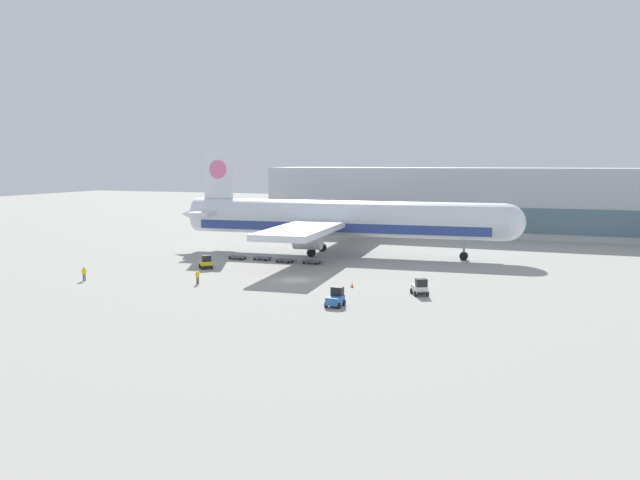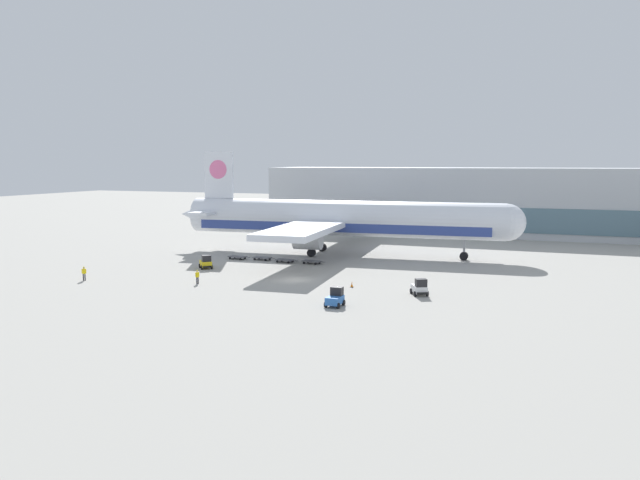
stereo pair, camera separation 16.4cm
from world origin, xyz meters
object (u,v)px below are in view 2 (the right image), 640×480
(baggage_tug_foreground, at_px, (206,263))
(baggage_tug_far, at_px, (335,298))
(traffic_cone_near, at_px, (352,284))
(baggage_dolly_second, at_px, (262,258))
(baggage_tug_mid, at_px, (420,288))
(ground_crew_far, at_px, (84,272))
(airplane_main, at_px, (337,220))
(baggage_dolly_lead, at_px, (238,257))
(baggage_dolly_third, at_px, (285,260))
(baggage_dolly_trail, at_px, (312,261))
(ground_crew_near, at_px, (197,276))

(baggage_tug_foreground, xyz_separation_m, baggage_tug_far, (25.17, -15.64, 0.00))
(traffic_cone_near, bearing_deg, baggage_dolly_second, 142.07)
(baggage_tug_far, bearing_deg, baggage_tug_mid, -38.70)
(baggage_dolly_second, xyz_separation_m, ground_crew_far, (-14.11, -23.41, 0.71))
(airplane_main, bearing_deg, baggage_dolly_lead, -146.73)
(baggage_dolly_lead, xyz_separation_m, baggage_dolly_second, (4.05, 0.55, 0.00))
(ground_crew_far, xyz_separation_m, traffic_cone_near, (33.67, 8.17, -0.76))
(baggage_dolly_second, height_order, baggage_dolly_third, same)
(baggage_tug_far, xyz_separation_m, baggage_dolly_second, (-21.01, 25.53, -0.49))
(baggage_dolly_second, height_order, baggage_dolly_trail, same)
(baggage_dolly_lead, height_order, baggage_dolly_second, same)
(baggage_tug_far, bearing_deg, ground_crew_far, 88.07)
(baggage_tug_mid, bearing_deg, baggage_dolly_third, -151.94)
(ground_crew_far, height_order, traffic_cone_near, ground_crew_far)
(baggage_dolly_trail, bearing_deg, airplane_main, 93.97)
(ground_crew_near, height_order, traffic_cone_near, ground_crew_near)
(traffic_cone_near, bearing_deg, baggage_dolly_lead, 148.10)
(baggage_dolly_third, xyz_separation_m, traffic_cone_near, (15.30, -14.40, -0.05))
(baggage_tug_mid, relative_size, traffic_cone_near, 4.01)
(baggage_tug_mid, relative_size, baggage_dolly_trail, 0.75)
(baggage_tug_mid, xyz_separation_m, ground_crew_near, (-27.52, -3.22, 0.17))
(baggage_dolly_lead, xyz_separation_m, traffic_cone_near, (23.62, -14.70, -0.05))
(baggage_tug_foreground, relative_size, traffic_cone_near, 3.94)
(baggage_tug_foreground, xyz_separation_m, baggage_tug_mid, (32.45, -7.03, 0.00))
(baggage_tug_mid, xyz_separation_m, traffic_cone_near, (-8.72, 1.68, -0.53))
(baggage_dolly_trail, xyz_separation_m, ground_crew_near, (-7.79, -19.53, 0.65))
(baggage_dolly_lead, bearing_deg, ground_crew_near, -69.75)
(baggage_dolly_trail, xyz_separation_m, ground_crew_far, (-22.66, -22.79, 0.71))
(baggage_tug_foreground, bearing_deg, baggage_dolly_second, 115.47)
(baggage_tug_mid, bearing_deg, baggage_dolly_trail, -157.72)
(baggage_dolly_second, bearing_deg, ground_crew_near, -81.38)
(baggage_tug_foreground, bearing_deg, airplane_main, 104.13)
(baggage_tug_foreground, xyz_separation_m, baggage_dolly_lead, (0.11, 9.35, -0.49))
(airplane_main, distance_m, ground_crew_far, 40.49)
(traffic_cone_near, bearing_deg, baggage_dolly_third, 136.74)
(airplane_main, relative_size, baggage_dolly_lead, 15.43)
(baggage_dolly_second, bearing_deg, baggage_tug_mid, -24.46)
(baggage_tug_far, relative_size, ground_crew_near, 1.41)
(baggage_tug_foreground, height_order, baggage_dolly_third, baggage_tug_foreground)
(baggage_dolly_trail, distance_m, ground_crew_far, 32.15)
(airplane_main, distance_m, baggage_dolly_lead, 17.34)
(baggage_dolly_second, xyz_separation_m, traffic_cone_near, (19.56, -15.25, -0.05))
(baggage_tug_far, bearing_deg, baggage_dolly_trail, 28.08)
(baggage_tug_mid, relative_size, baggage_dolly_second, 0.75)
(baggage_dolly_second, relative_size, baggage_dolly_trail, 1.00)
(ground_crew_far, distance_m, traffic_cone_near, 34.65)
(baggage_dolly_second, bearing_deg, baggage_dolly_third, -4.81)
(baggage_tug_mid, height_order, baggage_dolly_lead, baggage_tug_mid)
(baggage_dolly_trail, relative_size, ground_crew_near, 2.13)
(baggage_dolly_trail, relative_size, ground_crew_far, 2.04)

